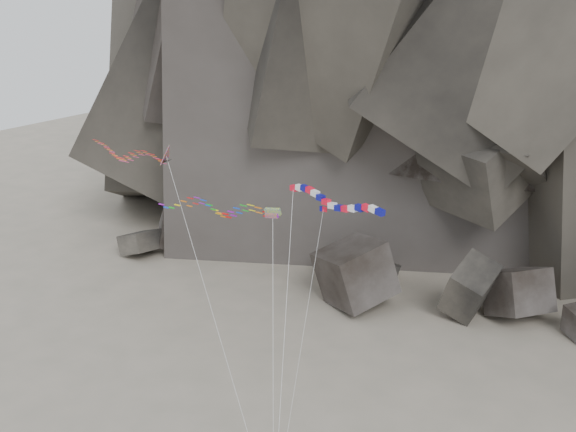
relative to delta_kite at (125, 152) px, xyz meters
The scene contains 5 objects.
boulder_field 38.47m from the delta_kite, 61.00° to the left, with size 75.48×15.60×8.99m.
delta_kite is the anchor object (origin of this frame).
banner_kite 20.58m from the delta_kite, ahead, with size 9.21×12.91×20.07m.
parafoil_kite 12.44m from the delta_kite, 19.31° to the right, with size 15.83×8.25×19.66m.
pennant_kite 20.82m from the delta_kite, ahead, with size 2.28×11.08×18.93m.
Camera 1 is at (27.67, -43.30, 36.17)m, focal length 45.00 mm.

